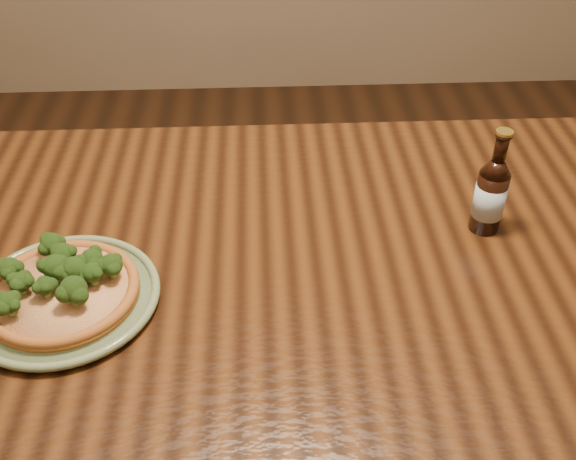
{
  "coord_description": "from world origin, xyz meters",
  "views": [
    {
      "loc": [
        -0.07,
        -0.77,
        1.49
      ],
      "look_at": [
        -0.03,
        0.08,
        0.82
      ],
      "focal_mm": 42.0,
      "sensor_mm": 36.0,
      "label": 1
    }
  ],
  "objects_px": {
    "table": "(302,295)",
    "beer_bottle": "(491,194)",
    "plate": "(64,298)",
    "pizza": "(62,287)"
  },
  "relations": [
    {
      "from": "plate",
      "to": "pizza",
      "type": "height_order",
      "value": "pizza"
    },
    {
      "from": "table",
      "to": "beer_bottle",
      "type": "relative_size",
      "value": 8.09
    },
    {
      "from": "table",
      "to": "pizza",
      "type": "xyz_separation_m",
      "value": [
        -0.38,
        -0.09,
        0.12
      ]
    },
    {
      "from": "pizza",
      "to": "table",
      "type": "bearing_deg",
      "value": 13.48
    },
    {
      "from": "table",
      "to": "plate",
      "type": "distance_m",
      "value": 0.4
    },
    {
      "from": "table",
      "to": "beer_bottle",
      "type": "xyz_separation_m",
      "value": [
        0.33,
        0.06,
        0.17
      ]
    },
    {
      "from": "beer_bottle",
      "to": "pizza",
      "type": "bearing_deg",
      "value": -177.24
    },
    {
      "from": "table",
      "to": "beer_bottle",
      "type": "distance_m",
      "value": 0.37
    },
    {
      "from": "pizza",
      "to": "beer_bottle",
      "type": "bearing_deg",
      "value": 12.17
    },
    {
      "from": "plate",
      "to": "pizza",
      "type": "bearing_deg",
      "value": 90.83
    }
  ]
}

